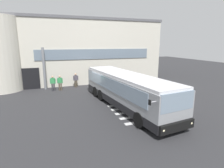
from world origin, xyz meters
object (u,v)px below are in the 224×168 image
at_px(bus_main_foreground, 126,91).
at_px(passenger_at_curb_edge, 76,80).
at_px(passenger_by_doorway, 60,82).
at_px(passenger_near_column, 53,82).
at_px(entry_support_column, 44,69).

height_order(bus_main_foreground, passenger_at_curb_edge, bus_main_foreground).
height_order(bus_main_foreground, passenger_by_doorway, bus_main_foreground).
bearing_deg(passenger_at_curb_edge, passenger_near_column, -161.94).
distance_m(entry_support_column, passenger_near_column, 1.91).
bearing_deg(passenger_at_curb_edge, entry_support_column, 176.17).
xyz_separation_m(entry_support_column, bus_main_foreground, (6.28, -8.28, -0.99)).
height_order(passenger_near_column, passenger_by_doorway, same).
bearing_deg(passenger_near_column, entry_support_column, 127.03).
bearing_deg(passenger_by_doorway, passenger_near_column, 173.18).
distance_m(entry_support_column, passenger_at_curb_edge, 3.67).
height_order(bus_main_foreground, passenger_near_column, bus_main_foreground).
relative_size(entry_support_column, passenger_at_curb_edge, 2.78).
relative_size(bus_main_foreground, passenger_near_column, 6.84).
xyz_separation_m(passenger_near_column, passenger_at_curb_edge, (2.58, 0.84, -0.03)).
distance_m(entry_support_column, passenger_by_doorway, 2.38).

